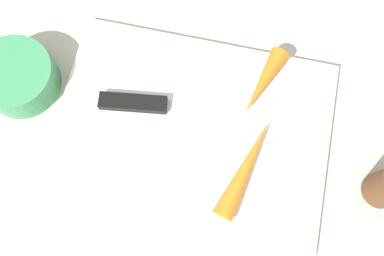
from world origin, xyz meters
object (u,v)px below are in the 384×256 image
(cutting_board, at_px, (192,129))
(carrot_long, at_px, (246,167))
(carrot_short, at_px, (263,82))
(small_bowl, at_px, (18,77))
(knife, at_px, (143,104))

(cutting_board, height_order, carrot_long, carrot_long)
(carrot_short, xyz_separation_m, carrot_long, (-0.00, -0.12, 0.00))
(carrot_short, height_order, carrot_long, same)
(small_bowl, bearing_deg, knife, 0.17)
(carrot_short, bearing_deg, cutting_board, -26.94)
(carrot_short, xyz_separation_m, small_bowl, (-0.32, -0.06, -0.00))
(knife, height_order, carrot_short, carrot_short)
(carrot_short, bearing_deg, carrot_long, 17.48)
(carrot_short, height_order, small_bowl, small_bowl)
(knife, xyz_separation_m, carrot_long, (0.15, -0.06, 0.01))
(cutting_board, bearing_deg, carrot_short, 44.38)
(cutting_board, height_order, knife, knife)
(cutting_board, bearing_deg, small_bowl, 176.01)
(carrot_long, relative_size, small_bowl, 1.32)
(carrot_short, distance_m, small_bowl, 0.33)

